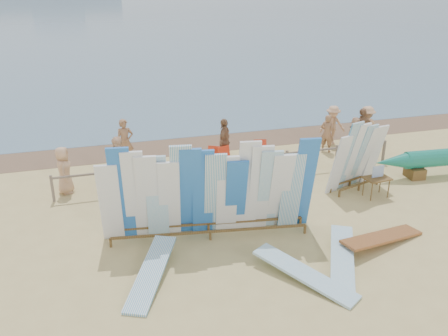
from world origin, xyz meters
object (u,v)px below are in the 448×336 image
object	(u,v)px
main_surfboard_rack	(209,194)
flat_board_e	(152,279)
beachgoer_4	(224,141)
beach_chair_left	(213,163)
stroller	(261,160)
flat_board_c	(381,243)
flat_board_a	(304,280)
beach_chair_right	(227,163)
beachgoer_9	(332,125)
beachgoer_2	(120,162)
beachgoer_7	(327,133)
beachgoer_0	(64,170)
beachgoer_extra_0	(366,127)
flat_board_b	(342,264)
beachgoer_10	(362,131)
beachgoer_1	(125,142)
vendor_table	(376,186)
side_surfboard_rack	(357,158)
beachgoer_8	(355,137)

from	to	relation	value
main_surfboard_rack	flat_board_e	distance (m)	2.74
flat_board_e	beachgoer_4	bearing A→B (deg)	85.60
beach_chair_left	stroller	world-z (taller)	stroller
flat_board_c	flat_board_a	bearing A→B (deg)	93.47
beach_chair_right	beachgoer_9	bearing A→B (deg)	-6.11
flat_board_a	flat_board_e	distance (m)	3.63
beachgoer_2	flat_board_a	bearing A→B (deg)	-53.96
flat_board_c	beachgoer_9	distance (m)	8.09
beachgoer_4	beachgoer_7	xyz separation A→B (m)	(4.32, 0.04, -0.10)
main_surfboard_rack	beachgoer_2	size ratio (longest dim) A/B	3.29
beachgoer_0	beachgoer_extra_0	world-z (taller)	beachgoer_extra_0
beachgoer_0	flat_board_b	bearing A→B (deg)	-131.97
beachgoer_10	beach_chair_left	bearing A→B (deg)	-1.97
beachgoer_extra_0	beachgoer_10	bearing A→B (deg)	33.27
beach_chair_left	beachgoer_4	world-z (taller)	beachgoer_4
beachgoer_1	beachgoer_7	xyz separation A→B (m)	(7.94, -0.91, -0.10)
vendor_table	flat_board_b	bearing A→B (deg)	-138.49
main_surfboard_rack	beachgoer_4	world-z (taller)	main_surfboard_rack
flat_board_b	beachgoer_10	xyz separation A→B (m)	(4.65, 6.94, 0.92)
beachgoer_1	beachgoer_extra_0	distance (m)	9.78
beachgoer_extra_0	beachgoer_2	bearing A→B (deg)	-5.36
side_surfboard_rack	beachgoer_8	bearing A→B (deg)	43.40
beachgoer_0	beachgoer_2	size ratio (longest dim) A/B	0.90
side_surfboard_rack	beachgoer_2	world-z (taller)	side_surfboard_rack
main_surfboard_rack	beachgoer_2	xyz separation A→B (m)	(-2.05, 4.05, -0.40)
side_surfboard_rack	beach_chair_right	bearing A→B (deg)	125.16
flat_board_e	beachgoer_2	size ratio (longest dim) A/B	1.53
side_surfboard_rack	beachgoer_0	distance (m)	9.64
flat_board_b	beach_chair_left	world-z (taller)	beach_chair_left
beachgoer_8	beachgoer_2	size ratio (longest dim) A/B	0.90
stroller	beachgoer_extra_0	distance (m)	5.23
flat_board_b	flat_board_c	world-z (taller)	flat_board_c
flat_board_b	beachgoer_2	size ratio (longest dim) A/B	1.53
beachgoer_1	stroller	bearing A→B (deg)	-27.49
side_surfboard_rack	stroller	world-z (taller)	side_surfboard_rack
beachgoer_8	beachgoer_4	world-z (taller)	beachgoer_4
flat_board_c	main_surfboard_rack	bearing A→B (deg)	53.18
beachgoer_8	beachgoer_7	xyz separation A→B (m)	(-0.80, 0.78, -0.02)
main_surfboard_rack	vendor_table	xyz separation A→B (m)	(5.82, 0.91, -0.93)
flat_board_e	beachgoer_0	world-z (taller)	beachgoer_0
flat_board_a	beachgoer_8	size ratio (longest dim) A/B	1.70
beachgoer_4	beachgoer_extra_0	xyz separation A→B (m)	(6.12, 0.08, -0.00)
beach_chair_left	beachgoer_extra_0	xyz separation A→B (m)	(6.69, 0.60, 0.63)
flat_board_e	beachgoer_extra_0	xyz separation A→B (m)	(9.88, 6.81, 0.87)
flat_board_e	beachgoer_10	world-z (taller)	beachgoer_10
main_surfboard_rack	flat_board_c	size ratio (longest dim) A/B	2.15
flat_board_e	beach_chair_right	xyz separation A→B (m)	(3.67, 6.07, 0.24)
beachgoer_4	beachgoer_10	bearing A→B (deg)	117.33
flat_board_a	beachgoer_1	distance (m)	9.39
flat_board_b	beachgoer_2	world-z (taller)	beachgoer_2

